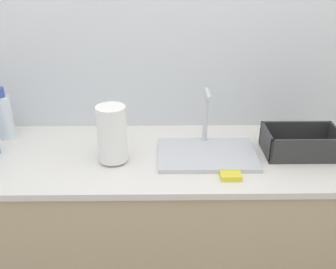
{
  "coord_description": "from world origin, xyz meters",
  "views": [
    {
      "loc": [
        0.1,
        -1.35,
        1.84
      ],
      "look_at": [
        0.12,
        0.3,
        1.05
      ],
      "focal_mm": 42.0,
      "sensor_mm": 36.0,
      "label": 1
    }
  ],
  "objects_px": {
    "dish_rack": "(301,145)",
    "bottle_clear": "(4,116)",
    "sink": "(207,151)",
    "paper_towel_roll": "(112,134)"
  },
  "relations": [
    {
      "from": "paper_towel_roll",
      "to": "bottle_clear",
      "type": "distance_m",
      "value": 0.64
    },
    {
      "from": "sink",
      "to": "paper_towel_roll",
      "type": "distance_m",
      "value": 0.46
    },
    {
      "from": "dish_rack",
      "to": "bottle_clear",
      "type": "relative_size",
      "value": 1.28
    },
    {
      "from": "sink",
      "to": "dish_rack",
      "type": "distance_m",
      "value": 0.46
    },
    {
      "from": "dish_rack",
      "to": "bottle_clear",
      "type": "xyz_separation_m",
      "value": [
        -1.48,
        0.2,
        0.08
      ]
    },
    {
      "from": "paper_towel_roll",
      "to": "sink",
      "type": "bearing_deg",
      "value": 5.96
    },
    {
      "from": "sink",
      "to": "bottle_clear",
      "type": "height_order",
      "value": "sink"
    },
    {
      "from": "sink",
      "to": "dish_rack",
      "type": "bearing_deg",
      "value": 2.5
    },
    {
      "from": "sink",
      "to": "paper_towel_roll",
      "type": "relative_size",
      "value": 1.71
    },
    {
      "from": "paper_towel_roll",
      "to": "bottle_clear",
      "type": "relative_size",
      "value": 0.99
    }
  ]
}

